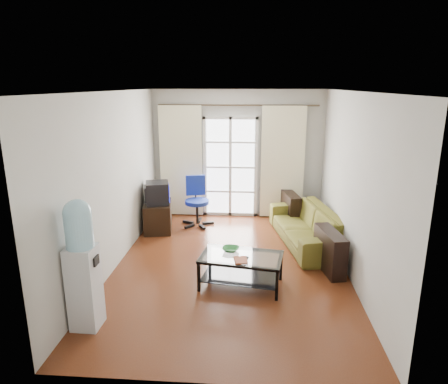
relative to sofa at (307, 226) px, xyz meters
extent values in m
plane|color=brown|center=(-1.32, -1.06, -0.32)|extent=(5.20, 5.20, 0.00)
plane|color=white|center=(-1.32, -1.06, 2.38)|extent=(5.20, 5.20, 0.00)
cube|color=beige|center=(-1.32, 1.54, 1.03)|extent=(3.60, 0.02, 2.70)
cube|color=beige|center=(-1.32, -3.66, 1.03)|extent=(3.60, 0.02, 2.70)
cube|color=beige|center=(-3.12, -1.06, 1.03)|extent=(0.02, 5.20, 2.70)
cube|color=beige|center=(0.48, -1.06, 1.03)|extent=(0.02, 5.20, 2.70)
cube|color=white|center=(-1.47, 1.50, 0.75)|extent=(1.01, 0.02, 2.04)
cube|color=white|center=(-1.47, 1.48, 0.75)|extent=(1.16, 0.06, 2.15)
cylinder|color=#4C3F2D|center=(-1.32, 1.44, 2.06)|extent=(3.30, 0.04, 0.04)
cube|color=#FFFBCD|center=(-2.52, 1.42, 0.88)|extent=(0.90, 0.07, 2.35)
cube|color=#FFFBCD|center=(-0.37, 1.42, 0.88)|extent=(0.90, 0.07, 2.35)
cube|color=gray|center=(-0.52, 1.44, 0.01)|extent=(0.64, 0.12, 0.64)
imported|color=olive|center=(0.00, 0.00, 0.00)|extent=(2.52, 1.69, 0.64)
cube|color=silver|center=(-1.13, -1.69, 0.13)|extent=(1.23, 0.82, 0.01)
cube|color=black|center=(-1.13, -1.69, -0.18)|extent=(1.16, 0.75, 0.01)
cube|color=black|center=(-1.71, -1.90, -0.09)|extent=(0.05, 0.05, 0.46)
cube|color=black|center=(-0.64, -2.07, -0.09)|extent=(0.05, 0.05, 0.46)
cube|color=black|center=(-1.62, -1.31, -0.09)|extent=(0.05, 0.05, 0.46)
cube|color=black|center=(-0.55, -1.48, -0.09)|extent=(0.05, 0.05, 0.46)
imported|color=#2F813E|center=(-1.29, -1.55, 0.17)|extent=(0.32, 0.32, 0.06)
imported|color=#9F2713|center=(-1.22, -1.88, 0.15)|extent=(0.25, 0.29, 0.02)
cube|color=black|center=(-1.11, -1.79, 0.15)|extent=(0.18, 0.12, 0.02)
cube|color=black|center=(-2.84, 0.45, -0.04)|extent=(0.63, 0.84, 0.56)
cube|color=black|center=(-2.82, 0.42, 0.45)|extent=(0.53, 0.55, 0.42)
cube|color=#0C19E5|center=(-2.61, 0.47, 0.45)|extent=(0.11, 0.36, 0.31)
cube|color=black|center=(-3.00, 0.37, 0.45)|extent=(0.21, 0.34, 0.28)
cylinder|color=black|center=(-2.10, 0.78, -0.07)|extent=(0.05, 0.05, 0.51)
cylinder|color=navy|center=(-2.10, 0.78, 0.17)|extent=(0.48, 0.48, 0.08)
cube|color=navy|center=(-2.16, 0.99, 0.47)|extent=(0.40, 0.15, 0.42)
cube|color=silver|center=(-2.92, -2.82, 0.19)|extent=(0.33, 0.33, 1.02)
cylinder|color=#96CFE8|center=(-2.92, -2.82, 0.90)|extent=(0.31, 0.31, 0.41)
sphere|color=#96CFE8|center=(-2.92, -2.82, 1.10)|extent=(0.31, 0.31, 0.31)
cube|color=black|center=(-2.76, -2.82, 0.53)|extent=(0.05, 0.13, 0.11)
camera|label=1|loc=(-0.99, -6.88, 2.48)|focal=32.00mm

